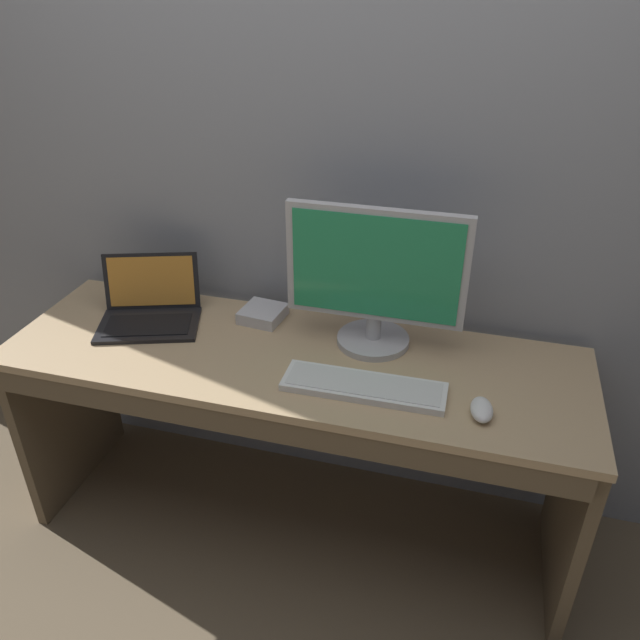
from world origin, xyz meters
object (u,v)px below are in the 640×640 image
at_px(wired_keyboard, 364,386).
at_px(external_drive_box, 263,314).
at_px(laptop_black, 150,309).
at_px(external_monitor, 375,279).
at_px(computer_mouse, 482,410).

bearing_deg(wired_keyboard, external_drive_box, 143.93).
distance_m(laptop_black, external_monitor, 0.78).
bearing_deg(external_drive_box, laptop_black, -163.28).
distance_m(external_monitor, external_drive_box, 0.45).
bearing_deg(external_drive_box, computer_mouse, -24.02).
distance_m(computer_mouse, external_drive_box, 0.82).
bearing_deg(external_drive_box, external_monitor, -8.91).
distance_m(laptop_black, wired_keyboard, 0.81).
relative_size(laptop_black, computer_mouse, 3.73).
bearing_deg(laptop_black, computer_mouse, -11.35).
bearing_deg(computer_mouse, wired_keyboard, 167.73).
bearing_deg(wired_keyboard, laptop_black, 166.04).
height_order(computer_mouse, external_drive_box, same).
height_order(laptop_black, external_monitor, external_monitor).
relative_size(laptop_black, external_monitor, 0.72).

